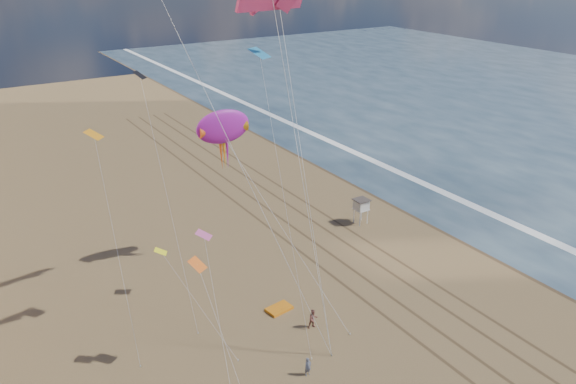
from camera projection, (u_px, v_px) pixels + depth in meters
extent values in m
plane|color=#42301E|center=(387.00, 183.00, 75.90)|extent=(260.00, 260.00, 0.00)
plane|color=white|center=(410.00, 177.00, 77.95)|extent=(260.00, 260.00, 0.00)
cube|color=brown|center=(304.00, 254.00, 58.27)|extent=(0.28, 120.00, 0.01)
cube|color=brown|center=(322.00, 248.00, 59.44)|extent=(0.28, 120.00, 0.01)
cube|color=brown|center=(343.00, 241.00, 60.80)|extent=(0.28, 120.00, 0.01)
cube|color=brown|center=(359.00, 236.00, 61.88)|extent=(0.28, 120.00, 0.01)
cylinder|color=silver|center=(360.00, 219.00, 63.88)|extent=(0.11, 0.11, 1.65)
cylinder|color=silver|center=(367.00, 217.00, 64.42)|extent=(0.11, 0.11, 1.65)
cylinder|color=silver|center=(354.00, 216.00, 64.73)|extent=(0.11, 0.11, 1.65)
cylinder|color=silver|center=(361.00, 214.00, 65.27)|extent=(0.11, 0.11, 1.65)
cube|color=silver|center=(361.00, 209.00, 64.19)|extent=(1.47, 1.47, 0.11)
cube|color=silver|center=(361.00, 205.00, 63.98)|extent=(1.37, 1.37, 1.01)
cube|color=#473D38|center=(362.00, 200.00, 63.74)|extent=(1.65, 1.65, 0.09)
cube|color=orange|center=(279.00, 309.00, 49.17)|extent=(2.37, 1.69, 0.25)
ellipsoid|color=#A719A7|center=(223.00, 127.00, 52.31)|extent=(4.94, 0.93, 2.93)
cone|color=#C54712|center=(206.00, 132.00, 51.54)|extent=(1.32, 1.10, 1.10)
cone|color=orange|center=(240.00, 126.00, 53.26)|extent=(1.32, 1.10, 1.10)
cylinder|color=silver|center=(283.00, 230.00, 49.39)|extent=(0.03, 0.03, 21.28)
imported|color=slate|center=(308.00, 367.00, 41.38)|extent=(0.57, 0.39, 1.52)
imported|color=brown|center=(313.00, 319.00, 46.58)|extent=(0.92, 0.76, 1.74)
plane|color=orange|center=(197.00, 264.00, 39.67)|extent=(1.61, 1.53, 0.71)
plane|color=#2179B3|center=(259.00, 53.00, 39.28)|extent=(1.91, 1.85, 0.61)
plane|color=#FFF41A|center=(161.00, 251.00, 49.95)|extent=(1.46, 1.49, 0.47)
plane|color=#CD5093|center=(204.00, 235.00, 38.54)|extent=(1.48, 1.49, 0.45)
plane|color=black|center=(140.00, 75.00, 46.80)|extent=(1.41, 1.41, 0.59)
plane|color=orange|center=(94.00, 135.00, 41.62)|extent=(1.73, 1.73, 0.58)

